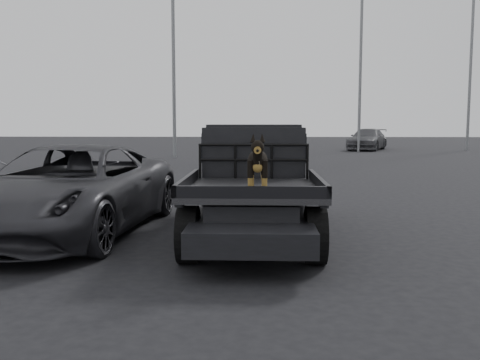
{
  "coord_description": "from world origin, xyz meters",
  "views": [
    {
      "loc": [
        0.07,
        -7.16,
        1.84
      ],
      "look_at": [
        -0.17,
        -0.66,
        1.14
      ],
      "focal_mm": 40.0,
      "sensor_mm": 36.0,
      "label": 1
    }
  ],
  "objects_px": {
    "floodlight_mid": "(361,46)",
    "dog": "(258,166)",
    "parked_suv": "(69,190)",
    "distant_car_b": "(367,139)",
    "floodlight_far": "(473,11)",
    "flatbed_ute": "(253,208)",
    "floodlight_near": "(173,11)"
  },
  "relations": [
    {
      "from": "distant_car_b",
      "to": "floodlight_mid",
      "type": "distance_m",
      "value": 6.24
    },
    {
      "from": "flatbed_ute",
      "to": "dog",
      "type": "distance_m",
      "value": 1.93
    },
    {
      "from": "floodlight_near",
      "to": "floodlight_mid",
      "type": "distance_m",
      "value": 12.13
    },
    {
      "from": "flatbed_ute",
      "to": "floodlight_near",
      "type": "distance_m",
      "value": 20.9
    },
    {
      "from": "flatbed_ute",
      "to": "floodlight_mid",
      "type": "bearing_deg",
      "value": 75.97
    },
    {
      "from": "parked_suv",
      "to": "distant_car_b",
      "type": "xyz_separation_m",
      "value": [
        10.24,
        27.07,
        -0.03
      ]
    },
    {
      "from": "floodlight_mid",
      "to": "dog",
      "type": "bearing_deg",
      "value": -103.0
    },
    {
      "from": "flatbed_ute",
      "to": "distant_car_b",
      "type": "height_order",
      "value": "distant_car_b"
    },
    {
      "from": "flatbed_ute",
      "to": "distant_car_b",
      "type": "distance_m",
      "value": 28.09
    },
    {
      "from": "dog",
      "to": "floodlight_mid",
      "type": "relative_size",
      "value": 0.06
    },
    {
      "from": "dog",
      "to": "parked_suv",
      "type": "bearing_deg",
      "value": 149.69
    },
    {
      "from": "flatbed_ute",
      "to": "floodlight_far",
      "type": "distance_m",
      "value": 31.07
    },
    {
      "from": "flatbed_ute",
      "to": "floodlight_far",
      "type": "relative_size",
      "value": 0.33
    },
    {
      "from": "dog",
      "to": "floodlight_near",
      "type": "xyz_separation_m",
      "value": [
        -4.42,
        20.95,
        6.17
      ]
    },
    {
      "from": "distant_car_b",
      "to": "dog",
      "type": "bearing_deg",
      "value": -81.01
    },
    {
      "from": "distant_car_b",
      "to": "floodlight_mid",
      "type": "relative_size",
      "value": 0.41
    },
    {
      "from": "floodlight_near",
      "to": "floodlight_mid",
      "type": "relative_size",
      "value": 1.16
    },
    {
      "from": "distant_car_b",
      "to": "floodlight_mid",
      "type": "bearing_deg",
      "value": -91.2
    },
    {
      "from": "flatbed_ute",
      "to": "parked_suv",
      "type": "bearing_deg",
      "value": 178.51
    },
    {
      "from": "dog",
      "to": "floodlight_far",
      "type": "distance_m",
      "value": 32.35
    },
    {
      "from": "dog",
      "to": "distant_car_b",
      "type": "height_order",
      "value": "dog"
    },
    {
      "from": "flatbed_ute",
      "to": "floodlight_far",
      "type": "xyz_separation_m",
      "value": [
        13.55,
        26.69,
        8.34
      ]
    },
    {
      "from": "flatbed_ute",
      "to": "floodlight_mid",
      "type": "relative_size",
      "value": 0.46
    },
    {
      "from": "floodlight_mid",
      "to": "floodlight_far",
      "type": "height_order",
      "value": "floodlight_far"
    },
    {
      "from": "parked_suv",
      "to": "floodlight_far",
      "type": "bearing_deg",
      "value": 62.9
    },
    {
      "from": "flatbed_ute",
      "to": "floodlight_near",
      "type": "xyz_separation_m",
      "value": [
        -4.35,
        19.21,
        7.0
      ]
    },
    {
      "from": "distant_car_b",
      "to": "floodlight_far",
      "type": "distance_m",
      "value": 10.3
    },
    {
      "from": "distant_car_b",
      "to": "floodlight_far",
      "type": "relative_size",
      "value": 0.29
    },
    {
      "from": "flatbed_ute",
      "to": "floodlight_near",
      "type": "height_order",
      "value": "floodlight_near"
    },
    {
      "from": "flatbed_ute",
      "to": "dog",
      "type": "relative_size",
      "value": 7.3
    },
    {
      "from": "flatbed_ute",
      "to": "floodlight_far",
      "type": "height_order",
      "value": "floodlight_far"
    },
    {
      "from": "dog",
      "to": "floodlight_near",
      "type": "bearing_deg",
      "value": 101.92
    }
  ]
}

